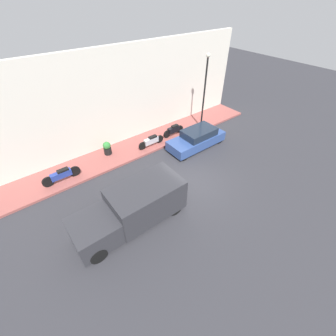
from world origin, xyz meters
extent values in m
plane|color=#2D2D33|center=(0.00, 0.00, 0.00)|extent=(60.00, 60.00, 0.00)
cube|color=#934C47|center=(5.10, 0.00, 0.07)|extent=(2.43, 19.00, 0.14)
cube|color=silver|center=(6.47, 0.00, 3.16)|extent=(0.30, 19.00, 6.32)
cube|color=#2D4784|center=(2.66, -2.87, 0.48)|extent=(1.65, 4.19, 0.64)
cube|color=#192333|center=(2.66, -3.08, 1.05)|extent=(1.45, 2.31, 0.50)
cylinder|color=black|center=(1.96, -1.21, 0.28)|extent=(0.20, 0.56, 0.56)
cylinder|color=black|center=(3.36, -1.21, 0.28)|extent=(0.20, 0.56, 0.56)
cylinder|color=black|center=(1.96, -4.54, 0.28)|extent=(0.20, 0.56, 0.56)
cylinder|color=black|center=(3.36, -4.54, 0.28)|extent=(0.20, 0.56, 0.56)
cube|color=#2D2D33|center=(-0.27, 3.19, 1.04)|extent=(1.98, 3.45, 1.68)
cube|color=#2D2D33|center=(-0.27, 5.84, 0.79)|extent=(1.88, 1.86, 1.17)
cube|color=#192333|center=(-0.27, 6.12, 1.12)|extent=(1.69, 1.02, 0.47)
cylinder|color=black|center=(-1.13, 6.15, 0.37)|extent=(0.22, 0.74, 0.74)
cylinder|color=black|center=(0.60, 6.15, 0.37)|extent=(0.22, 0.74, 0.74)
cylinder|color=black|center=(-1.13, 2.08, 0.37)|extent=(0.22, 0.74, 0.74)
cylinder|color=black|center=(0.60, 2.08, 0.37)|extent=(0.22, 0.74, 0.74)
cube|color=navy|center=(4.60, 5.78, 0.60)|extent=(0.30, 1.14, 0.37)
cube|color=black|center=(4.60, 5.63, 0.85)|extent=(0.27, 0.62, 0.12)
cylinder|color=black|center=(4.60, 6.53, 0.47)|extent=(0.10, 0.65, 0.65)
cylinder|color=black|center=(4.60, 5.04, 0.47)|extent=(0.10, 0.65, 0.65)
cube|color=#B7B7BF|center=(4.46, -0.30, 0.57)|extent=(0.30, 1.07, 0.37)
cube|color=black|center=(4.46, -0.44, 0.82)|extent=(0.27, 0.59, 0.12)
cylinder|color=black|center=(4.46, 0.42, 0.43)|extent=(0.10, 0.57, 0.57)
cylinder|color=black|center=(4.46, -1.02, 0.43)|extent=(0.10, 0.57, 0.57)
cube|color=black|center=(4.66, -2.44, 0.59)|extent=(0.30, 0.96, 0.41)
cube|color=black|center=(4.66, -2.57, 0.85)|extent=(0.27, 0.52, 0.12)
cylinder|color=black|center=(4.66, -1.83, 0.43)|extent=(0.10, 0.57, 0.57)
cylinder|color=black|center=(4.66, -3.06, 0.43)|extent=(0.10, 0.57, 0.57)
cylinder|color=black|center=(4.30, -4.96, 2.72)|extent=(0.12, 0.12, 5.15)
sphere|color=silver|center=(4.30, -4.96, 5.38)|extent=(0.28, 0.28, 0.28)
cylinder|color=black|center=(5.46, 2.52, 0.36)|extent=(0.50, 0.50, 0.44)
sphere|color=#337F38|center=(5.46, 2.52, 0.79)|extent=(0.51, 0.51, 0.51)
camera|label=1|loc=(-6.68, 6.83, 8.98)|focal=24.00mm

